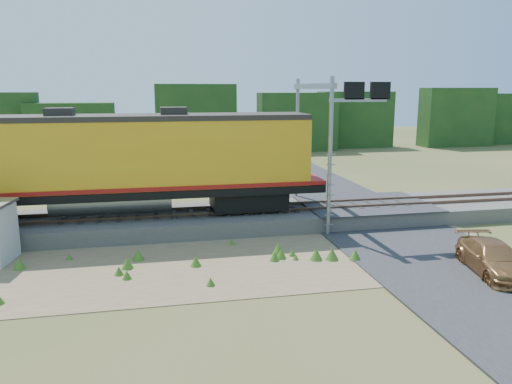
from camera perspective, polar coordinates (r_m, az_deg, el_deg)
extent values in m
plane|color=#475123|center=(21.03, 1.42, -8.06)|extent=(140.00, 140.00, 0.00)
cube|color=slate|center=(26.53, -1.53, -2.96)|extent=(70.00, 5.00, 0.80)
cube|color=brown|center=(25.72, -1.25, -2.32)|extent=(70.00, 0.10, 0.16)
cube|color=brown|center=(27.10, -1.81, -1.60)|extent=(70.00, 0.10, 0.16)
cube|color=#8C7754|center=(21.15, -4.23, -7.93)|extent=(26.00, 8.00, 0.03)
cube|color=#38383A|center=(28.47, 12.47, -1.33)|extent=(7.00, 5.20, 0.06)
cube|color=#38383A|center=(43.42, 3.82, 2.29)|extent=(7.00, 24.00, 0.08)
cube|color=#183D16|center=(57.57, -7.28, 7.75)|extent=(36.00, 3.00, 6.50)
cube|color=#183D16|center=(72.66, 26.30, 7.25)|extent=(50.00, 3.00, 6.00)
cube|color=black|center=(26.34, -0.92, -0.73)|extent=(3.85, 2.46, 0.96)
cube|color=black|center=(25.84, -16.23, 0.08)|extent=(21.37, 3.21, 0.38)
cylinder|color=gray|center=(25.94, -16.16, -1.03)|extent=(5.88, 1.28, 1.28)
cube|color=gold|center=(25.55, -16.46, 4.14)|extent=(19.77, 3.10, 3.31)
cube|color=maroon|center=(25.78, -16.27, 0.78)|extent=(21.37, 3.26, 0.19)
cube|color=#28231E|center=(25.39, -16.70, 8.14)|extent=(19.77, 3.15, 0.26)
cube|color=#28231E|center=(25.64, -21.54, 8.40)|extent=(1.28, 1.07, 0.48)
cube|color=#28231E|center=(25.31, -9.40, 9.02)|extent=(1.28, 1.07, 0.48)
cylinder|color=gray|center=(24.17, 8.45, 3.81)|extent=(0.20, 0.20, 7.69)
cylinder|color=gray|center=(29.44, 4.70, 5.29)|extent=(0.20, 0.20, 7.69)
cube|color=gray|center=(26.59, 6.56, 11.92)|extent=(0.27, 6.20, 0.27)
cube|color=gray|center=(24.44, 11.59, 10.25)|extent=(2.86, 0.16, 0.16)
cube|color=black|center=(24.35, 11.15, 11.30)|extent=(0.99, 0.16, 0.82)
cube|color=black|center=(24.89, 14.01, 11.18)|extent=(0.99, 0.16, 0.82)
imported|color=#9F6B3B|center=(21.70, 25.50, -6.88)|extent=(2.58, 4.54, 1.24)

